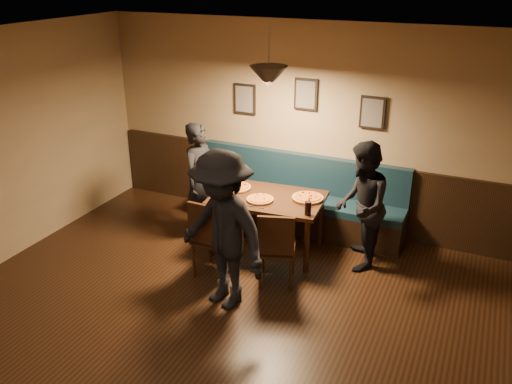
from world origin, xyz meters
TOP-DOWN VIEW (x-y plane):
  - floor at (0.00, 0.00)m, footprint 7.00×7.00m
  - ceiling at (0.00, 0.00)m, footprint 7.00×7.00m
  - wall_back at (0.00, 3.50)m, footprint 6.00×0.00m
  - wainscot at (0.00, 3.47)m, footprint 5.88×0.06m
  - booth_bench at (0.00, 3.20)m, footprint 3.00×0.60m
  - picture_left at (-0.90, 3.47)m, footprint 0.32×0.04m
  - picture_center at (0.00, 3.47)m, footprint 0.32×0.04m
  - picture_right at (0.90, 3.47)m, footprint 0.32×0.04m
  - pendant_lamp at (-0.11, 2.47)m, footprint 0.44×0.44m
  - dining_table at (-0.11, 2.47)m, footprint 1.47×1.01m
  - chair_near_left at (-0.45, 1.68)m, footprint 0.45×0.45m
  - chair_near_right at (0.29, 1.81)m, footprint 0.52×0.52m
  - diner_left at (-1.09, 2.50)m, footprint 0.46×0.62m
  - diner_right at (1.05, 2.59)m, footprint 0.77×0.89m
  - diner_front at (-0.07, 1.18)m, footprint 1.29×0.99m
  - pizza_a at (-0.58, 2.55)m, footprint 0.47×0.47m
  - pizza_b at (-0.15, 2.32)m, footprint 0.42×0.42m
  - pizza_c at (0.37, 2.60)m, footprint 0.39×0.39m
  - soda_glass at (0.52, 2.19)m, footprint 0.09×0.09m
  - tabasco_bottle at (0.46, 2.41)m, footprint 0.03×0.03m
  - napkin_a at (-0.65, 2.67)m, footprint 0.17×0.17m
  - napkin_b at (-0.62, 2.16)m, footprint 0.14×0.14m
  - cutlery_set at (-0.15, 2.11)m, footprint 0.17×0.05m

SIDE VIEW (x-z plane):
  - floor at x=0.00m, z-range 0.00..0.00m
  - dining_table at x=-0.11m, z-range 0.00..0.75m
  - chair_near_right at x=0.29m, z-range 0.00..0.93m
  - chair_near_left at x=-0.45m, z-range 0.00..0.98m
  - wainscot at x=0.00m, z-range 0.00..1.00m
  - booth_bench at x=0.00m, z-range 0.00..1.00m
  - cutlery_set at x=-0.15m, z-range 0.75..0.75m
  - napkin_b at x=-0.62m, z-range 0.75..0.75m
  - napkin_a at x=-0.65m, z-range 0.75..0.75m
  - pizza_b at x=-0.15m, z-range 0.75..0.79m
  - pizza_a at x=-0.58m, z-range 0.75..0.79m
  - pizza_c at x=0.37m, z-range 0.75..0.79m
  - diner_left at x=-1.09m, z-range 0.00..1.58m
  - diner_right at x=1.05m, z-range 0.00..1.58m
  - tabasco_bottle at x=0.46m, z-range 0.75..0.86m
  - soda_glass at x=0.52m, z-range 0.75..0.91m
  - diner_front at x=-0.07m, z-range 0.00..1.77m
  - wall_back at x=0.00m, z-range -1.60..4.40m
  - picture_left at x=-0.90m, z-range 1.49..1.91m
  - picture_right at x=0.90m, z-range 1.49..1.91m
  - picture_center at x=0.00m, z-range 1.64..2.06m
  - pendant_lamp at x=-0.11m, z-range 2.12..2.38m
  - ceiling at x=0.00m, z-range 2.80..2.80m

